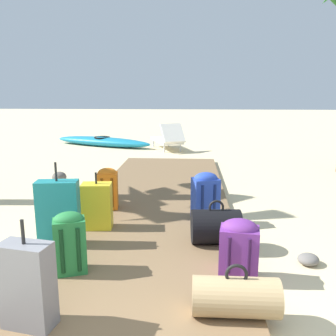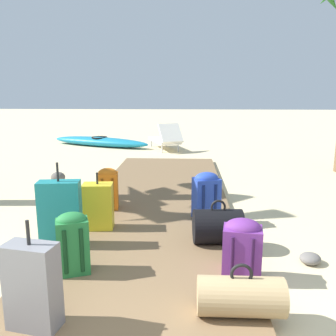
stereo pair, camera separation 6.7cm
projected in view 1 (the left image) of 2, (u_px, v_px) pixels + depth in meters
The scene contains 15 objects.
ground_plane at pixel (150, 230), 4.43m from camera, with size 60.00×60.00×0.00m, color beige.
boardwalk at pixel (156, 208), 5.14m from camera, with size 2.07×7.37×0.08m, color brown.
suitcase_teal at pixel (59, 213), 3.76m from camera, with size 0.45×0.25×0.89m.
backpack_blue at pixel (206, 195), 4.53m from camera, with size 0.37×0.32×0.61m.
backpack_orange at pixel (108, 187), 4.96m from camera, with size 0.30×0.28×0.57m.
backpack_green at pixel (70, 241), 3.19m from camera, with size 0.33×0.28×0.56m.
suitcase_yellow at pixel (97, 206), 4.25m from camera, with size 0.36×0.26×0.67m.
duffel_bag_tan at pixel (236, 297), 2.59m from camera, with size 0.62×0.29×0.40m.
duffel_bag_black at pixel (216, 226), 3.84m from camera, with size 0.54×0.40×0.48m.
suitcase_grey at pixel (27, 285), 2.45m from camera, with size 0.38×0.25×0.77m.
backpack_purple at pixel (239, 244), 3.20m from camera, with size 0.37×0.30×0.50m.
lounge_chair at pixel (168, 139), 10.43m from camera, with size 1.11×1.65×0.79m.
kayak at pixel (102, 141), 11.20m from camera, with size 3.38×1.83×0.29m.
rock_right_near at pixel (308, 259), 3.55m from camera, with size 0.21×0.20×0.11m, color slate.
rock_left_far at pixel (59, 177), 6.75m from camera, with size 0.26×0.26×0.20m, color #5B5651.
Camera 1 is at (0.49, -1.20, 1.67)m, focal length 38.61 mm.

